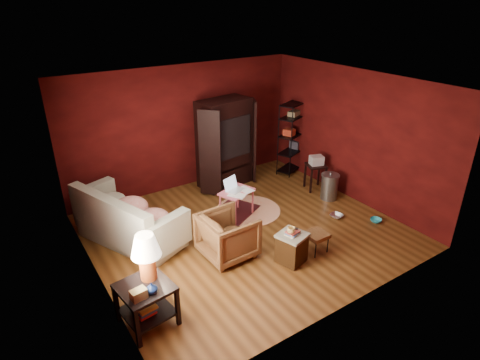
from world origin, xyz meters
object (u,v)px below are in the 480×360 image
object	(u,v)px
armchair	(228,234)
tv_armoire	(225,142)
laptop_desk	(236,194)
wire_shelving	(293,134)
side_table	(146,272)
hamper	(292,247)
sofa	(128,224)

from	to	relation	value
armchair	tv_armoire	distance (m)	2.93
laptop_desk	wire_shelving	distance (m)	2.75
side_table	wire_shelving	distance (m)	5.78
tv_armoire	wire_shelving	size ratio (longest dim) A/B	1.15
armchair	laptop_desk	world-z (taller)	armchair
hamper	tv_armoire	xyz separation A→B (m)	(0.67, 3.20, 0.78)
tv_armoire	hamper	bearing A→B (deg)	-109.85
sofa	tv_armoire	xyz separation A→B (m)	(2.76, 1.12, 0.68)
armchair	sofa	bearing A→B (deg)	42.14
side_table	tv_armoire	size ratio (longest dim) A/B	0.65
sofa	laptop_desk	bearing A→B (deg)	-121.80
sofa	wire_shelving	distance (m)	4.71
tv_armoire	wire_shelving	xyz separation A→B (m)	(1.83, -0.23, -0.09)
wire_shelving	armchair	bearing A→B (deg)	-167.94
hamper	tv_armoire	size ratio (longest dim) A/B	0.30
tv_armoire	armchair	bearing A→B (deg)	-128.94
hamper	wire_shelving	size ratio (longest dim) A/B	0.35
hamper	wire_shelving	distance (m)	3.94
tv_armoire	wire_shelving	world-z (taller)	tv_armoire
laptop_desk	tv_armoire	size ratio (longest dim) A/B	0.41
armchair	wire_shelving	distance (m)	4.02
side_table	laptop_desk	world-z (taller)	side_table
sofa	tv_armoire	bearing A→B (deg)	-92.01
side_table	laptop_desk	size ratio (longest dim) A/B	1.59
hamper	laptop_desk	world-z (taller)	laptop_desk
armchair	tv_armoire	size ratio (longest dim) A/B	0.43
sofa	side_table	world-z (taller)	side_table
side_table	laptop_desk	bearing A→B (deg)	33.99
armchair	laptop_desk	distance (m)	1.35
side_table	hamper	size ratio (longest dim) A/B	2.14
side_table	tv_armoire	distance (m)	4.46
armchair	wire_shelving	xyz separation A→B (m)	(3.30, 2.23, 0.54)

